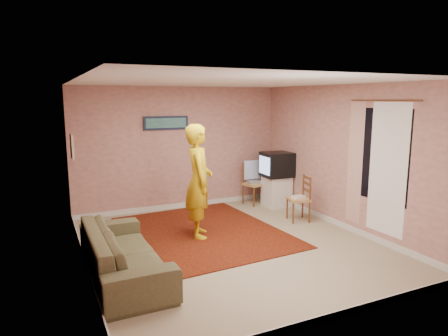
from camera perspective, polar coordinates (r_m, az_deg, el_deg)
name	(u,v)px	position (r m, az deg, el deg)	size (l,w,h in m)	color
ground	(231,245)	(6.62, 1.00, -10.89)	(5.00, 5.00, 0.00)	tan
wall_back	(180,148)	(8.57, -6.33, 2.81)	(4.50, 0.02, 2.60)	tan
wall_front	(339,203)	(4.23, 16.14, -4.89)	(4.50, 0.02, 2.60)	tan
wall_left	(80,178)	(5.68, -19.83, -1.35)	(0.02, 5.00, 2.60)	tan
wall_right	(343,157)	(7.53, 16.62, 1.47)	(0.02, 5.00, 2.60)	tan
ceiling	(231,82)	(6.19, 1.07, 12.22)	(4.50, 5.00, 0.02)	white
baseboard_back	(181,205)	(8.80, -6.15, -5.30)	(4.50, 0.02, 0.10)	silver
baseboard_front	(333,316)	(4.70, 15.28, -19.76)	(4.50, 0.02, 0.10)	silver
baseboard_left	(87,266)	(6.04, -19.02, -13.06)	(0.02, 5.00, 0.10)	silver
baseboard_right	(339,224)	(7.80, 16.11, -7.65)	(0.02, 5.00, 0.10)	silver
window	(382,155)	(6.87, 21.61, 1.67)	(0.01, 1.10, 1.50)	black
curtain_sheer	(388,169)	(6.78, 22.33, -0.18)	(0.01, 0.75, 2.10)	white
curtain_floral	(355,163)	(7.26, 18.22, 0.69)	(0.01, 0.35, 2.10)	beige
curtain_rod	(383,100)	(6.78, 21.82, 8.95)	(0.02, 0.02, 1.40)	brown
picture_back	(166,123)	(8.40, -8.27, 6.39)	(0.95, 0.04, 0.28)	#151D3B
picture_left	(72,146)	(7.22, -20.89, 2.89)	(0.04, 0.38, 0.42)	#CFB48E
area_rug	(203,232)	(7.20, -2.97, -9.08)	(2.52, 3.15, 0.02)	black
tv_cabinet	(276,191)	(8.87, 7.50, -3.32)	(0.52, 0.48, 0.67)	white
crt_tv	(277,164)	(8.75, 7.55, 0.50)	(0.65, 0.58, 0.53)	black
chair_a	(255,179)	(8.94, 4.39, -1.55)	(0.52, 0.50, 0.52)	tan
dvd_player	(255,182)	(8.95, 4.38, -1.97)	(0.31, 0.22, 0.05)	#B7B6BB
blue_throw	(252,170)	(9.02, 3.99, -0.23)	(0.40, 0.05, 0.42)	#8BAAE4
chair_b	(299,194)	(7.84, 10.61, -3.61)	(0.47, 0.48, 0.48)	tan
game_console	(298,197)	(7.86, 10.59, -4.07)	(0.23, 0.17, 0.05)	white
sofa	(124,252)	(5.61, -14.16, -11.54)	(2.25, 0.88, 0.66)	brown
person	(199,181)	(6.76, -3.62, -1.91)	(0.71, 0.46, 1.94)	gold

